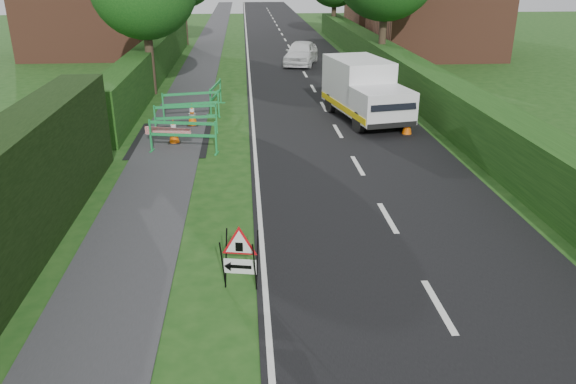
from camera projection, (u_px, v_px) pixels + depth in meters
ground at (294, 353)px, 8.20m from camera, size 120.00×120.00×0.00m
road_surface at (286, 42)px, 40.68m from camera, size 6.00×90.00×0.02m
footpath at (210, 42)px, 40.28m from camera, size 2.00×90.00×0.02m
hedge_west_far at (157, 77)px, 28.15m from camera, size 1.00×24.00×1.80m
hedge_east at (415, 100)px, 23.43m from camera, size 1.20×50.00×1.50m
house_west at (87, 6)px, 34.07m from camera, size 7.50×7.40×7.88m
house_east_a at (435, 6)px, 33.73m from camera, size 7.50×7.40×7.88m
triangle_sign at (238, 253)px, 9.55m from camera, size 0.82×0.82×1.02m
works_van at (364, 89)px, 20.08m from camera, size 2.61×4.84×2.10m
traffic_cone_0 at (407, 123)px, 18.51m from camera, size 0.38×0.38×0.79m
traffic_cone_1 at (381, 101)px, 21.47m from camera, size 0.38×0.38×0.79m
traffic_cone_2 at (368, 90)px, 23.30m from camera, size 0.38×0.38×0.79m
traffic_cone_3 at (174, 131)px, 17.61m from camera, size 0.38×0.38×0.79m
traffic_cone_4 at (192, 115)px, 19.52m from camera, size 0.38×0.38×0.79m
ped_barrier_0 at (183, 133)px, 16.64m from camera, size 2.09×0.74×1.00m
ped_barrier_1 at (186, 115)px, 18.54m from camera, size 2.08×0.53×1.00m
ped_barrier_2 at (191, 102)px, 20.36m from camera, size 2.09×0.73×1.00m
ped_barrier_3 at (216, 93)px, 21.70m from camera, size 0.65×2.09×1.00m
redwhite_plank at (169, 145)px, 17.56m from camera, size 1.46×0.44×0.25m
hatchback_car at (301, 53)px, 31.27m from camera, size 2.49×4.11×1.31m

